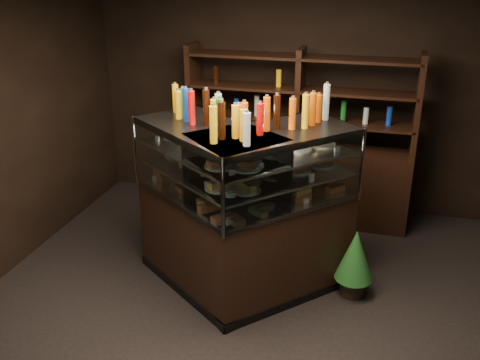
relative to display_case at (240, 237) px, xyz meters
name	(u,v)px	position (x,y,z in m)	size (l,w,h in m)	color
ground	(251,316)	(0.21, -0.44, -0.52)	(5.00, 5.00, 0.00)	black
room_shell	(253,97)	(0.21, -0.44, 1.42)	(5.02, 5.02, 3.01)	black
display_case	(240,237)	(0.00, 0.00, 0.00)	(2.11, 1.53, 1.56)	black
food_display	(240,167)	(0.00, 0.00, 0.69)	(1.68, 1.04, 0.48)	#CB7949
bottles_top	(241,113)	(0.00, 0.00, 1.17)	(1.50, 0.90, 0.30)	#D8590A
potted_conifer	(355,254)	(1.04, 0.12, -0.09)	(0.35, 0.35, 0.74)	black
back_shelving	(297,169)	(0.26, 1.61, 0.09)	(2.57, 0.47, 2.00)	black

